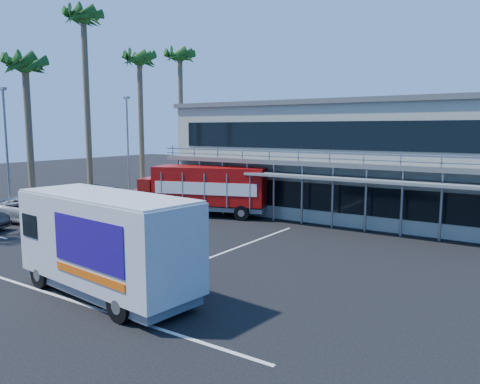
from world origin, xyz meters
The scene contains 14 objects.
ground centered at (0.00, 0.00, 0.00)m, with size 120.00×120.00×0.00m, color black.
building centered at (3.00, 14.94, 3.66)m, with size 22.40×12.00×7.30m.
curb_strip centered at (-15.00, 6.00, 0.08)m, with size 3.00×32.00×0.16m, color #A5A399.
palm_c centered at (-14.90, 3.00, 9.21)m, with size 2.80×2.80×10.75m.
palm_d centered at (-15.20, 8.00, 12.80)m, with size 2.80×2.80×14.75m.
palm_e centered at (-14.70, 13.00, 10.57)m, with size 2.80×2.80×12.25m.
palm_f centered at (-15.10, 18.50, 11.47)m, with size 2.80×2.80×13.25m.
light_pole_near centered at (-14.20, 1.00, 4.50)m, with size 0.50×0.25×8.09m.
light_pole_far centered at (-14.20, 11.00, 4.50)m, with size 0.50×0.25×8.09m.
red_truck centered at (-4.62, 8.30, 1.74)m, with size 9.64×4.96×3.18m.
white_van centered at (1.99, -5.00, 1.83)m, with size 7.29×3.15×3.46m.
parked_car_c centered at (-11.78, 0.80, 0.75)m, with size 2.50×5.43×1.51m, color silver.
parked_car_d centered at (-12.50, 7.60, 0.70)m, with size 1.95×4.81×1.39m, color #272A35.
parked_car_e centered at (-12.50, 7.20, 0.74)m, with size 1.74×4.32×1.47m, color gray.
Camera 1 is at (14.14, -15.11, 5.60)m, focal length 35.00 mm.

